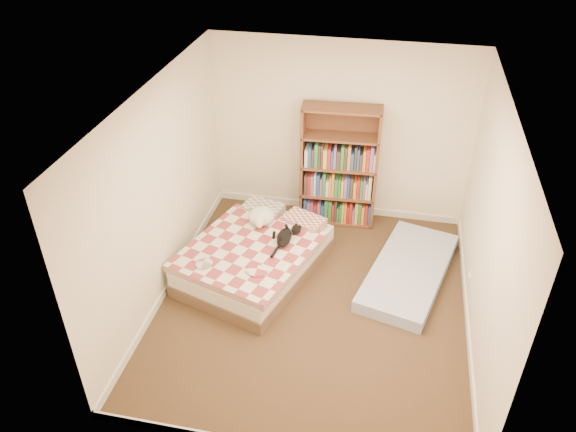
% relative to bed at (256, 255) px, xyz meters
% --- Properties ---
extents(room, '(3.51, 4.01, 2.51)m').
position_rel_bed_xyz_m(room, '(0.80, -0.44, 0.97)').
color(room, '#3E2E1A').
rests_on(room, ground).
extents(bed, '(1.80, 2.16, 0.50)m').
position_rel_bed_xyz_m(bed, '(0.00, 0.00, 0.00)').
color(bed, brown).
rests_on(bed, room).
extents(bookshelf, '(1.04, 0.40, 1.71)m').
position_rel_bed_xyz_m(bookshelf, '(0.84, 1.34, 0.38)').
color(bookshelf, brown).
rests_on(bookshelf, room).
extents(floor_mattress, '(1.25, 1.96, 0.16)m').
position_rel_bed_xyz_m(floor_mattress, '(1.88, 0.24, -0.14)').
color(floor_mattress, '#7C94CF').
rests_on(floor_mattress, room).
extents(black_cat, '(0.35, 0.64, 0.14)m').
position_rel_bed_xyz_m(black_cat, '(0.35, 0.09, 0.28)').
color(black_cat, black).
rests_on(black_cat, bed).
extents(white_dog, '(0.49, 0.50, 0.18)m').
position_rel_bed_xyz_m(white_dog, '(-0.01, 0.40, 0.31)').
color(white_dog, white).
rests_on(white_dog, bed).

